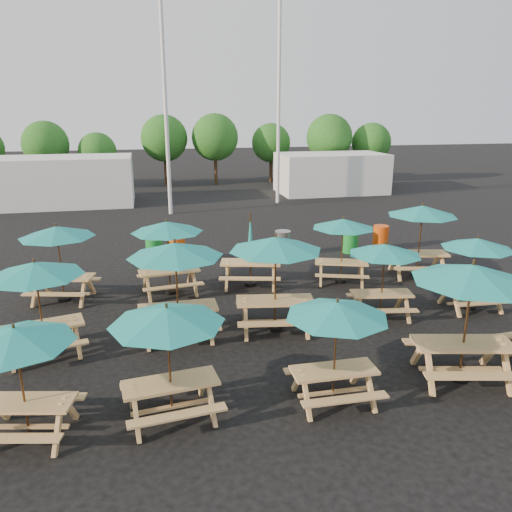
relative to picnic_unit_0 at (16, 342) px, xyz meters
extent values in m
plane|color=black|center=(5.42, 4.84, -1.81)|extent=(120.00, 120.00, 0.00)
cube|color=tan|center=(0.00, 0.00, -1.14)|extent=(1.73, 0.96, 0.05)
cube|color=tan|center=(-0.12, -0.58, -1.40)|extent=(1.64, 0.56, 0.04)
cube|color=tan|center=(0.12, 0.58, -1.40)|extent=(1.64, 0.56, 0.04)
cylinder|color=black|center=(0.00, 0.00, -1.76)|extent=(0.33, 0.33, 0.09)
cylinder|color=brown|center=(0.00, 0.00, -0.77)|extent=(0.04, 0.04, 2.08)
cone|color=teal|center=(0.00, 0.00, 0.11)|extent=(2.30, 2.30, 0.29)
cube|color=tan|center=(-0.27, 3.13, -1.08)|extent=(1.89, 1.09, 0.06)
cube|color=tan|center=(-0.11, 2.50, -1.37)|extent=(1.78, 0.66, 0.04)
cube|color=tan|center=(-0.42, 3.76, -1.37)|extent=(1.78, 0.66, 0.04)
cylinder|color=black|center=(-0.27, 3.13, -1.76)|extent=(0.35, 0.35, 0.10)
cylinder|color=brown|center=(-0.27, 3.13, -0.68)|extent=(0.04, 0.04, 2.27)
cone|color=teal|center=(-0.27, 3.13, 0.28)|extent=(2.56, 2.56, 0.32)
cube|color=tan|center=(-0.35, 6.64, -1.07)|extent=(1.90, 1.09, 0.06)
cube|color=tan|center=(-0.50, 6.00, -1.36)|extent=(1.80, 0.65, 0.04)
cube|color=tan|center=(-0.19, 7.28, -1.36)|extent=(1.80, 0.65, 0.04)
cylinder|color=black|center=(-0.35, 6.64, -1.76)|extent=(0.36, 0.36, 0.10)
cylinder|color=brown|center=(-0.35, 6.64, -0.67)|extent=(0.04, 0.04, 2.28)
cone|color=teal|center=(-0.35, 6.64, 0.30)|extent=(2.56, 2.56, 0.32)
cube|color=tan|center=(2.46, 0.06, -1.10)|extent=(1.79, 0.87, 0.06)
cube|color=tan|center=(2.53, -0.57, -1.38)|extent=(1.74, 0.45, 0.04)
cube|color=tan|center=(2.38, 0.68, -1.38)|extent=(1.74, 0.45, 0.04)
cylinder|color=black|center=(2.46, 0.06, -1.76)|extent=(0.34, 0.34, 0.10)
cylinder|color=brown|center=(2.46, 0.06, -0.71)|extent=(0.04, 0.04, 2.20)
cone|color=teal|center=(2.46, 0.06, 0.22)|extent=(2.28, 2.28, 0.31)
cube|color=tan|center=(2.81, 3.41, -1.02)|extent=(1.93, 0.75, 0.06)
cube|color=tan|center=(2.81, 2.70, -1.33)|extent=(1.93, 0.27, 0.04)
cube|color=tan|center=(2.81, 4.12, -1.33)|extent=(1.93, 0.27, 0.04)
cylinder|color=black|center=(2.81, 3.41, -1.76)|extent=(0.39, 0.39, 0.11)
cylinder|color=brown|center=(2.81, 3.41, -0.58)|extent=(0.05, 0.05, 2.46)
cone|color=teal|center=(2.81, 3.41, 0.46)|extent=(2.30, 2.30, 0.34)
cube|color=tan|center=(2.76, 6.56, -1.07)|extent=(1.87, 0.93, 0.06)
cube|color=tan|center=(2.85, 5.91, -1.36)|extent=(1.81, 0.49, 0.04)
cube|color=tan|center=(2.67, 7.21, -1.36)|extent=(1.81, 0.49, 0.04)
cylinder|color=black|center=(2.76, 6.56, -1.76)|extent=(0.36, 0.36, 0.10)
cylinder|color=brown|center=(2.76, 6.56, -0.66)|extent=(0.04, 0.04, 2.29)
cone|color=teal|center=(2.76, 6.56, 0.30)|extent=(2.40, 2.40, 0.32)
cube|color=tan|center=(5.54, -0.09, -1.14)|extent=(1.64, 0.64, 0.05)
cube|color=tan|center=(5.54, -0.69, -1.40)|extent=(1.64, 0.23, 0.04)
cube|color=tan|center=(5.54, 0.51, -1.40)|extent=(1.64, 0.23, 0.04)
cylinder|color=black|center=(5.54, -0.09, -1.76)|extent=(0.33, 0.33, 0.09)
cylinder|color=brown|center=(5.54, -0.09, -0.76)|extent=(0.04, 0.04, 2.09)
cone|color=teal|center=(5.54, -0.09, 0.12)|extent=(1.95, 1.95, 0.29)
cube|color=tan|center=(5.25, 3.33, -1.01)|extent=(2.04, 1.05, 0.07)
cube|color=tan|center=(5.15, 2.63, -1.32)|extent=(1.97, 0.56, 0.04)
cube|color=tan|center=(5.36, 4.04, -1.32)|extent=(1.97, 0.56, 0.04)
cylinder|color=black|center=(5.25, 3.33, -1.76)|extent=(0.39, 0.39, 0.11)
cylinder|color=brown|center=(5.25, 3.33, -0.56)|extent=(0.05, 0.05, 2.49)
cone|color=teal|center=(5.25, 3.33, 0.49)|extent=(2.65, 2.65, 0.35)
cube|color=tan|center=(5.32, 6.74, -1.03)|extent=(2.01, 1.16, 0.06)
cube|color=tan|center=(5.16, 6.07, -1.34)|extent=(1.89, 0.70, 0.04)
cube|color=tan|center=(5.49, 7.42, -1.34)|extent=(1.89, 0.70, 0.04)
cylinder|color=black|center=(5.32, 6.74, -1.76)|extent=(0.38, 0.38, 0.10)
cylinder|color=brown|center=(5.32, 6.74, -0.60)|extent=(0.05, 0.05, 2.41)
cone|color=teal|center=(5.32, 6.74, -0.19)|extent=(0.23, 0.23, 1.57)
cube|color=tan|center=(8.44, 0.12, -0.99)|extent=(2.12, 1.19, 0.07)
cube|color=tan|center=(8.28, -0.60, -1.31)|extent=(2.01, 0.70, 0.04)
cube|color=tan|center=(8.60, 0.84, -1.31)|extent=(2.01, 0.70, 0.04)
cylinder|color=black|center=(8.44, 0.12, -1.75)|extent=(0.40, 0.40, 0.11)
cylinder|color=brown|center=(8.44, 0.12, -0.53)|extent=(0.05, 0.05, 2.56)
cone|color=teal|center=(8.44, 0.12, 0.55)|extent=(2.84, 2.84, 0.36)
cube|color=tan|center=(8.30, 3.55, -1.14)|extent=(1.70, 0.89, 0.05)
cube|color=tan|center=(8.20, 2.96, -1.40)|extent=(1.64, 0.49, 0.04)
cube|color=tan|center=(8.39, 4.13, -1.40)|extent=(1.64, 0.49, 0.04)
cylinder|color=black|center=(8.30, 3.55, -1.76)|extent=(0.32, 0.32, 0.09)
cylinder|color=brown|center=(8.30, 3.55, -0.77)|extent=(0.04, 0.04, 2.07)
cone|color=teal|center=(8.30, 3.55, 0.10)|extent=(2.23, 2.23, 0.29)
cube|color=tan|center=(8.27, 6.42, -1.12)|extent=(1.80, 1.15, 0.06)
cube|color=tan|center=(8.07, 5.83, -1.39)|extent=(1.67, 0.76, 0.04)
cube|color=tan|center=(8.47, 7.00, -1.39)|extent=(1.67, 0.76, 0.04)
cylinder|color=black|center=(8.27, 6.42, -1.76)|extent=(0.34, 0.34, 0.09)
cylinder|color=brown|center=(8.27, 6.42, -0.74)|extent=(0.04, 0.04, 2.15)
cone|color=teal|center=(8.27, 6.42, 0.17)|extent=(2.54, 2.54, 0.30)
cube|color=tan|center=(11.03, 3.51, -1.14)|extent=(1.65, 0.69, 0.05)
cube|color=tan|center=(11.01, 2.91, -1.40)|extent=(1.64, 0.28, 0.04)
cube|color=tan|center=(11.05, 4.10, -1.40)|extent=(1.64, 0.28, 0.04)
cylinder|color=black|center=(11.03, 3.51, -1.76)|extent=(0.33, 0.33, 0.09)
cylinder|color=brown|center=(11.03, 3.51, -0.76)|extent=(0.04, 0.04, 2.09)
cone|color=teal|center=(11.03, 3.51, 0.12)|extent=(2.01, 2.01, 0.29)
cube|color=tan|center=(11.07, 6.51, -1.02)|extent=(2.03, 1.12, 0.06)
cube|color=tan|center=(10.92, 5.83, -1.33)|extent=(1.93, 0.65, 0.04)
cube|color=tan|center=(11.21, 7.20, -1.33)|extent=(1.93, 0.65, 0.04)
cylinder|color=black|center=(11.07, 6.51, -1.76)|extent=(0.38, 0.38, 0.11)
cylinder|color=brown|center=(11.07, 6.51, -0.59)|extent=(0.05, 0.05, 2.45)
cone|color=teal|center=(11.07, 6.51, 0.44)|extent=(2.70, 2.70, 0.34)
cylinder|color=#18862D|center=(2.38, 9.64, -1.32)|extent=(0.61, 0.61, 0.98)
cylinder|color=#DB480C|center=(3.18, 9.65, -1.32)|extent=(0.61, 0.61, 0.98)
cylinder|color=gray|center=(7.22, 9.79, -1.32)|extent=(0.61, 0.61, 0.98)
cylinder|color=#18862D|center=(9.96, 9.69, -1.32)|extent=(0.61, 0.61, 0.98)
cylinder|color=#DB480C|center=(11.31, 9.81, -1.32)|extent=(0.61, 0.61, 0.98)
cylinder|color=silver|center=(3.42, 18.84, 4.19)|extent=(0.20, 0.20, 12.00)
cylinder|color=silver|center=(9.92, 20.84, 4.19)|extent=(0.20, 0.20, 12.00)
cube|color=silver|center=(-2.58, 22.84, -0.41)|extent=(8.00, 4.00, 2.80)
cube|color=silver|center=(14.42, 23.84, -0.51)|extent=(7.00, 4.00, 2.60)
cylinder|color=#382314|center=(-4.33, 28.74, -0.74)|extent=(0.24, 0.24, 2.14)
sphere|color=#1E5919|center=(-4.33, 28.74, 1.35)|extent=(3.11, 3.11, 3.11)
cylinder|color=#382314|center=(-0.97, 28.49, -0.92)|extent=(0.24, 0.24, 1.78)
sphere|color=#1E5919|center=(-0.97, 28.49, 0.83)|extent=(2.59, 2.59, 2.59)
cylinder|color=#382314|center=(3.66, 29.56, -0.65)|extent=(0.24, 0.24, 2.31)
sphere|color=#1E5919|center=(3.66, 29.56, 1.60)|extent=(3.36, 3.36, 3.36)
cylinder|color=#382314|center=(7.32, 29.10, -0.64)|extent=(0.24, 0.24, 2.35)
sphere|color=#1E5919|center=(7.32, 29.10, 1.66)|extent=(3.41, 3.41, 3.41)
cylinder|color=#382314|center=(11.64, 29.52, -0.80)|extent=(0.24, 0.24, 2.02)
sphere|color=#1E5919|center=(11.64, 29.52, 1.17)|extent=(2.94, 2.94, 2.94)
cylinder|color=#382314|center=(15.65, 27.74, -0.65)|extent=(0.24, 0.24, 2.32)
sphere|color=#1E5919|center=(15.65, 27.74, 1.63)|extent=(3.38, 3.38, 3.38)
cylinder|color=#382314|center=(19.04, 27.76, -0.79)|extent=(0.24, 0.24, 2.03)
sphere|color=#1E5919|center=(19.04, 27.76, 1.19)|extent=(2.95, 2.95, 2.95)
camera|label=1|loc=(2.27, -8.09, 3.67)|focal=35.00mm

